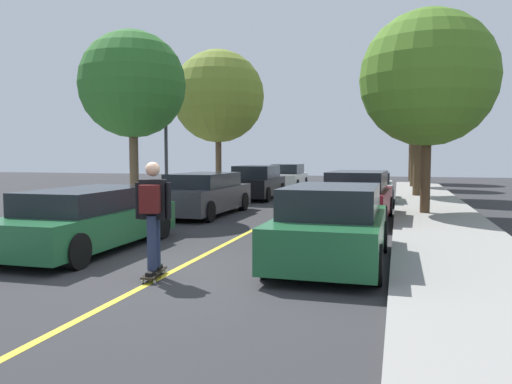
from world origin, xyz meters
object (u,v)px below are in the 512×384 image
(parked_car_left_nearest, at_px, (89,219))
(street_tree_right_farthest, at_px, (412,104))
(street_tree_left_near, at_px, (218,97))
(street_tree_right_nearest, at_px, (428,78))
(parked_car_left_far, at_px, (256,183))
(parked_car_right_near, at_px, (358,197))
(parked_car_left_farthest, at_px, (288,177))
(skateboarder, at_px, (153,210))
(parked_car_left_near, at_px, (203,194))
(parked_car_right_nearest, at_px, (332,226))
(streetlamp, at_px, (166,127))
(street_tree_right_near, at_px, (419,85))
(street_tree_right_far, at_px, (414,113))
(parked_car_right_far, at_px, (369,187))
(street_tree_left_nearest, at_px, (133,85))
(skateboard, at_px, (154,273))

(parked_car_left_nearest, height_order, street_tree_right_farthest, street_tree_right_farthest)
(street_tree_left_near, xyz_separation_m, street_tree_right_nearest, (9.03, -5.48, -0.33))
(parked_car_left_far, relative_size, parked_car_right_near, 1.07)
(parked_car_left_farthest, distance_m, skateboarder, 21.52)
(street_tree_left_near, xyz_separation_m, skateboarder, (4.44, -15.14, -3.60))
(parked_car_left_near, distance_m, parked_car_left_far, 6.44)
(parked_car_left_nearest, xyz_separation_m, skateboarder, (2.45, -1.87, 0.46))
(street_tree_right_farthest, bearing_deg, parked_car_right_nearest, -94.03)
(parked_car_right_nearest, bearing_deg, street_tree_right_nearest, 75.58)
(streetlamp, bearing_deg, parked_car_left_farthest, 81.88)
(street_tree_right_near, bearing_deg, street_tree_right_farthest, 90.00)
(parked_car_right_near, bearing_deg, street_tree_right_nearest, 39.26)
(parked_car_right_nearest, relative_size, street_tree_left_near, 0.62)
(parked_car_left_farthest, distance_m, parked_car_right_near, 14.26)
(street_tree_right_far, bearing_deg, parked_car_left_nearest, -107.92)
(parked_car_left_far, xyz_separation_m, parked_car_right_nearest, (5.06, -12.74, -0.03))
(parked_car_left_far, relative_size, parked_car_right_nearest, 1.11)
(parked_car_right_near, height_order, skateboarder, skateboarder)
(parked_car_left_nearest, height_order, parked_car_right_near, parked_car_right_near)
(parked_car_left_near, bearing_deg, streetlamp, 153.50)
(parked_car_right_far, bearing_deg, street_tree_right_farthest, 82.97)
(street_tree_left_near, relative_size, street_tree_right_far, 1.13)
(parked_car_right_far, distance_m, street_tree_right_near, 5.64)
(street_tree_right_far, height_order, skateboarder, street_tree_right_far)
(parked_car_right_nearest, xyz_separation_m, street_tree_right_farthest, (1.99, 28.25, 4.86))
(parked_car_right_near, distance_m, street_tree_left_nearest, 7.89)
(parked_car_left_far, xyz_separation_m, streetlamp, (-1.75, -5.57, 2.25))
(parked_car_right_nearest, height_order, street_tree_right_far, street_tree_right_far)
(parked_car_right_far, distance_m, streetlamp, 8.73)
(parked_car_right_nearest, height_order, street_tree_left_near, street_tree_left_near)
(parked_car_left_nearest, bearing_deg, street_tree_right_near, 64.78)
(skateboarder, bearing_deg, street_tree_right_farthest, 81.35)
(parked_car_left_nearest, relative_size, parked_car_left_near, 1.00)
(parked_car_left_nearest, height_order, streetlamp, streetlamp)
(street_tree_left_near, bearing_deg, parked_car_left_nearest, -81.48)
(parked_car_right_nearest, bearing_deg, parked_car_left_nearest, -179.26)
(parked_car_right_near, bearing_deg, streetlamp, 171.08)
(parked_car_right_nearest, xyz_separation_m, street_tree_right_far, (1.99, 21.72, 3.70))
(street_tree_right_near, xyz_separation_m, streetlamp, (-8.79, -7.71, -2.15))
(street_tree_right_far, bearing_deg, skateboard, -101.02)
(parked_car_left_near, relative_size, streetlamp, 0.96)
(parked_car_right_far, relative_size, streetlamp, 0.86)
(street_tree_left_near, bearing_deg, streetlamp, -87.73)
(street_tree_left_nearest, distance_m, street_tree_right_near, 13.18)
(street_tree_right_nearest, relative_size, skateboarder, 3.61)
(street_tree_right_near, height_order, street_tree_right_far, street_tree_right_near)
(parked_car_right_near, xyz_separation_m, skateboard, (-2.61, -8.01, -0.65))
(street_tree_left_nearest, height_order, streetlamp, street_tree_left_nearest)
(parked_car_left_near, distance_m, skateboarder, 8.60)
(parked_car_right_nearest, bearing_deg, street_tree_right_near, 82.39)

